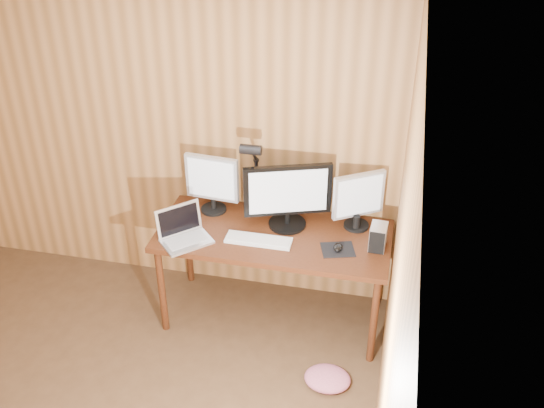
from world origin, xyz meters
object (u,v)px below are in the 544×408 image
(desk, at_px, (276,242))
(keyboard, at_px, (259,240))
(monitor_center, at_px, (288,195))
(hard_drive, at_px, (378,237))
(desk_lamp, at_px, (254,167))
(monitor_left, at_px, (212,182))
(monitor_right, at_px, (358,199))
(laptop, at_px, (183,232))
(phone, at_px, (245,240))
(mouse, at_px, (338,247))
(speaker, at_px, (356,223))

(desk, bearing_deg, keyboard, -113.35)
(monitor_center, relative_size, keyboard, 1.30)
(hard_drive, distance_m, desk_lamp, 0.96)
(monitor_left, distance_m, monitor_right, 1.03)
(laptop, relative_size, phone, 3.62)
(desk, bearing_deg, laptop, -155.60)
(desk, height_order, monitor_left, monitor_left)
(laptop, height_order, hard_drive, laptop)
(monitor_right, relative_size, laptop, 1.05)
(monitor_right, xyz_separation_m, desk_lamp, (-0.73, -0.01, 0.17))
(monitor_center, height_order, laptop, monitor_center)
(desk, relative_size, monitor_left, 3.66)
(keyboard, distance_m, hard_drive, 0.80)
(keyboard, relative_size, desk_lamp, 0.71)
(desk, relative_size, monitor_right, 3.82)
(phone, relative_size, desk_lamp, 0.17)
(laptop, height_order, desk_lamp, desk_lamp)
(monitor_left, xyz_separation_m, keyboard, (0.41, -0.31, -0.22))
(laptop, height_order, mouse, laptop)
(monitor_left, height_order, monitor_right, monitor_left)
(monitor_right, bearing_deg, speaker, -119.81)
(mouse, bearing_deg, hard_drive, 5.60)
(keyboard, bearing_deg, monitor_left, 142.84)
(desk_lamp, bearing_deg, monitor_center, -19.94)
(monitor_left, height_order, laptop, monitor_left)
(monitor_center, distance_m, monitor_right, 0.48)
(desk_lamp, bearing_deg, laptop, -139.28)
(monitor_left, xyz_separation_m, phone, (0.32, -0.32, -0.23))
(monitor_center, distance_m, phone, 0.42)
(monitor_right, bearing_deg, mouse, -138.61)
(mouse, bearing_deg, monitor_right, 60.58)
(monitor_center, relative_size, desk_lamp, 0.92)
(speaker, xyz_separation_m, desk_lamp, (-0.73, 0.03, 0.33))
(monitor_right, height_order, laptop, monitor_right)
(desk, bearing_deg, mouse, -20.12)
(mouse, height_order, phone, mouse)
(monitor_left, xyz_separation_m, speaker, (1.03, -0.04, -0.18))
(monitor_left, height_order, speaker, monitor_left)
(desk, relative_size, hard_drive, 9.50)
(monitor_right, bearing_deg, desk_lamp, 148.78)
(desk, distance_m, monitor_left, 0.62)
(speaker, bearing_deg, keyboard, -156.23)
(hard_drive, bearing_deg, monitor_left, 173.50)
(monitor_left, bearing_deg, mouse, -12.74)
(monitor_right, bearing_deg, monitor_left, 148.56)
(desk, relative_size, desk_lamp, 2.53)
(monitor_left, height_order, phone, monitor_left)
(laptop, bearing_deg, desk_lamp, 0.86)
(mouse, relative_size, phone, 0.94)
(monitor_right, relative_size, speaker, 3.65)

